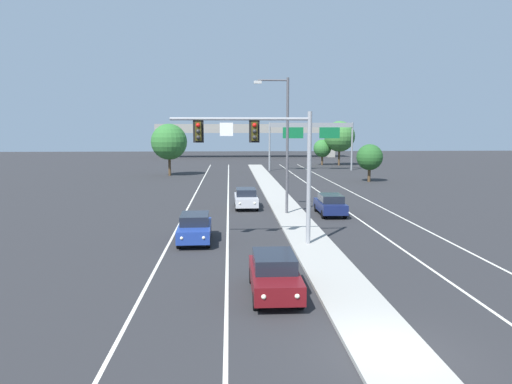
{
  "coord_description": "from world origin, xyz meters",
  "views": [
    {
      "loc": [
        -4.56,
        -12.71,
        6.38
      ],
      "look_at": [
        -3.2,
        11.61,
        3.2
      ],
      "focal_mm": 33.54,
      "sensor_mm": 36.0,
      "label": 1
    }
  ],
  "objects": [
    {
      "name": "highway_sign_gantry",
      "position": [
        8.2,
        61.58,
        6.16
      ],
      "size": [
        13.28,
        0.42,
        7.5
      ],
      "color": "gray",
      "rests_on": "ground"
    },
    {
      "name": "car_oncoming_darkred",
      "position": [
        -2.84,
        5.19,
        0.82
      ],
      "size": [
        1.82,
        4.47,
        1.58
      ],
      "color": "#5B0F14",
      "rests_on": "ground"
    },
    {
      "name": "ground_plane",
      "position": [
        0.0,
        0.0,
        0.0
      ],
      "size": [
        260.0,
        260.0,
        0.0
      ],
      "primitive_type": "plane",
      "color": "#28282B"
    },
    {
      "name": "tree_far_right_b",
      "position": [
        12.3,
        73.33,
        3.02
      ],
      "size": [
        3.2,
        3.2,
        4.63
      ],
      "color": "#4C3823",
      "rests_on": "ground"
    },
    {
      "name": "tree_far_right_c",
      "position": [
        15.17,
        72.33,
        5.18
      ],
      "size": [
        5.48,
        5.48,
        7.93
      ],
      "color": "#4C3823",
      "rests_on": "ground"
    },
    {
      "name": "overpass_bridge",
      "position": [
        0.0,
        98.69,
        5.78
      ],
      "size": [
        42.4,
        6.4,
        7.65
      ],
      "color": "gray",
      "rests_on": "ground"
    },
    {
      "name": "overhead_signal_mast",
      "position": [
        -2.66,
        12.89,
        5.34
      ],
      "size": [
        7.55,
        0.44,
        7.2
      ],
      "color": "gray",
      "rests_on": "median_island"
    },
    {
      "name": "edge_stripe_right",
      "position": [
        8.0,
        25.0,
        0.0
      ],
      "size": [
        0.14,
        100.0,
        0.01
      ],
      "primitive_type": "cube",
      "color": "silver",
      "rests_on": "ground"
    },
    {
      "name": "car_receding_navy",
      "position": [
        3.0,
        22.4,
        0.82
      ],
      "size": [
        1.86,
        4.49,
        1.58
      ],
      "color": "#141E4C",
      "rests_on": "ground"
    },
    {
      "name": "car_oncoming_blue",
      "position": [
        -6.56,
        14.31,
        0.82
      ],
      "size": [
        1.89,
        4.5,
        1.58
      ],
      "color": "navy",
      "rests_on": "ground"
    },
    {
      "name": "tree_far_right_a",
      "position": [
        12.67,
        45.14,
        3.02
      ],
      "size": [
        3.2,
        3.2,
        4.63
      ],
      "color": "#4C3823",
      "rests_on": "ground"
    },
    {
      "name": "lane_stripe_receding_center",
      "position": [
        4.7,
        25.0,
        0.0
      ],
      "size": [
        0.14,
        100.0,
        0.01
      ],
      "primitive_type": "cube",
      "color": "silver",
      "rests_on": "ground"
    },
    {
      "name": "street_lamp_median",
      "position": [
        -0.48,
        22.63,
        5.79
      ],
      "size": [
        2.58,
        0.28,
        10.0
      ],
      "color": "#4C4C51",
      "rests_on": "median_island"
    },
    {
      "name": "car_oncoming_silver",
      "position": [
        -3.22,
        26.07,
        0.82
      ],
      "size": [
        1.86,
        4.49,
        1.58
      ],
      "color": "#B7B7BC",
      "rests_on": "ground"
    },
    {
      "name": "median_island",
      "position": [
        0.0,
        18.0,
        0.07
      ],
      "size": [
        2.4,
        110.0,
        0.15
      ],
      "primitive_type": "cube",
      "color": "#9E9B93",
      "rests_on": "ground"
    },
    {
      "name": "tree_far_left_c",
      "position": [
        -12.9,
        54.43,
        4.71
      ],
      "size": [
        4.98,
        4.98,
        7.21
      ],
      "color": "#4C3823",
      "rests_on": "ground"
    },
    {
      "name": "edge_stripe_left",
      "position": [
        -8.0,
        25.0,
        0.0
      ],
      "size": [
        0.14,
        100.0,
        0.01
      ],
      "primitive_type": "cube",
      "color": "silver",
      "rests_on": "ground"
    },
    {
      "name": "lane_stripe_oncoming_center",
      "position": [
        -4.7,
        25.0,
        0.0
      ],
      "size": [
        0.14,
        100.0,
        0.01
      ],
      "primitive_type": "cube",
      "color": "silver",
      "rests_on": "ground"
    }
  ]
}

